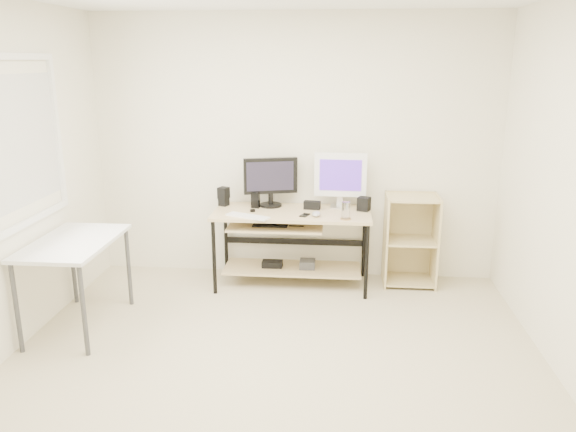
# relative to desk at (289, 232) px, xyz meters

# --- Properties ---
(room) EXTENTS (4.01, 4.01, 2.62)m
(room) POSITION_rel_desk_xyz_m (-0.11, -1.62, 0.78)
(room) COLOR beige
(room) RESTS_ON ground
(desk) EXTENTS (1.50, 0.65, 0.75)m
(desk) POSITION_rel_desk_xyz_m (0.00, 0.00, 0.00)
(desk) COLOR #CFB883
(desk) RESTS_ON ground
(side_table) EXTENTS (0.60, 1.00, 0.75)m
(side_table) POSITION_rel_desk_xyz_m (-1.65, -1.06, 0.13)
(side_table) COLOR white
(side_table) RESTS_ON ground
(shelf_unit) EXTENTS (0.50, 0.40, 0.90)m
(shelf_unit) POSITION_rel_desk_xyz_m (1.18, 0.16, -0.09)
(shelf_unit) COLOR #D5C285
(shelf_unit) RESTS_ON ground
(black_monitor) EXTENTS (0.52, 0.22, 0.48)m
(black_monitor) POSITION_rel_desk_xyz_m (-0.20, 0.18, 0.49)
(black_monitor) COLOR black
(black_monitor) RESTS_ON desk
(white_imac) EXTENTS (0.51, 0.16, 0.54)m
(white_imac) POSITION_rel_desk_xyz_m (0.48, 0.18, 0.52)
(white_imac) COLOR silver
(white_imac) RESTS_ON desk
(keyboard) EXTENTS (0.43, 0.28, 0.01)m
(keyboard) POSITION_rel_desk_xyz_m (-0.36, -0.24, 0.22)
(keyboard) COLOR white
(keyboard) RESTS_ON desk
(mouse) EXTENTS (0.08, 0.13, 0.04)m
(mouse) POSITION_rel_desk_xyz_m (0.26, -0.15, 0.23)
(mouse) COLOR #B7B7BD
(mouse) RESTS_ON desk
(center_speaker) EXTENTS (0.17, 0.09, 0.08)m
(center_speaker) POSITION_rel_desk_xyz_m (0.21, 0.10, 0.25)
(center_speaker) COLOR black
(center_speaker) RESTS_ON desk
(speaker_left) EXTENTS (0.12, 0.12, 0.19)m
(speaker_left) POSITION_rel_desk_xyz_m (-0.67, 0.16, 0.31)
(speaker_left) COLOR black
(speaker_left) RESTS_ON desk
(speaker_right) EXTENTS (0.14, 0.14, 0.13)m
(speaker_right) POSITION_rel_desk_xyz_m (0.71, 0.09, 0.28)
(speaker_right) COLOR black
(speaker_right) RESTS_ON desk
(audio_controller) EXTENTS (0.09, 0.06, 0.16)m
(audio_controller) POSITION_rel_desk_xyz_m (-0.34, 0.10, 0.29)
(audio_controller) COLOR black
(audio_controller) RESTS_ON desk
(volume_puck) EXTENTS (0.06, 0.06, 0.02)m
(volume_puck) POSITION_rel_desk_xyz_m (-0.35, -0.05, 0.22)
(volume_puck) COLOR black
(volume_puck) RESTS_ON desk
(smartphone) EXTENTS (0.10, 0.13, 0.01)m
(smartphone) POSITION_rel_desk_xyz_m (0.16, -0.15, 0.22)
(smartphone) COLOR black
(smartphone) RESTS_ON desk
(coaster) EXTENTS (0.13, 0.13, 0.01)m
(coaster) POSITION_rel_desk_xyz_m (0.53, -0.23, 0.21)
(coaster) COLOR #A9804C
(coaster) RESTS_ON desk
(drinking_glass) EXTENTS (0.10, 0.10, 0.16)m
(drinking_glass) POSITION_rel_desk_xyz_m (0.53, -0.23, 0.30)
(drinking_glass) COLOR white
(drinking_glass) RESTS_ON coaster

